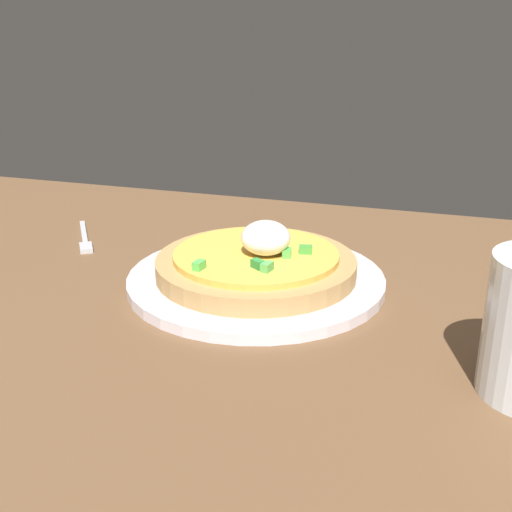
{
  "coord_description": "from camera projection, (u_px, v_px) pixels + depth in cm",
  "views": [
    {
      "loc": [
        -21.45,
        46.61,
        27.57
      ],
      "look_at": [
        -3.63,
        -9.82,
        5.22
      ],
      "focal_mm": 45.23,
      "sensor_mm": 36.0,
      "label": 1
    }
  ],
  "objects": [
    {
      "name": "dining_table",
      "position": [
        184.0,
        333.0,
        0.57
      ],
      "size": [
        110.68,
        81.03,
        2.13
      ],
      "primitive_type": "cube",
      "color": "brown",
      "rests_on": "ground"
    },
    {
      "name": "plate",
      "position": [
        256.0,
        280.0,
        0.64
      ],
      "size": [
        25.48,
        25.48,
        1.08
      ],
      "primitive_type": "cylinder",
      "color": "silver",
      "rests_on": "dining_table"
    },
    {
      "name": "pizza",
      "position": [
        257.0,
        262.0,
        0.63
      ],
      "size": [
        19.81,
        19.81,
        5.7
      ],
      "color": "#AD844D",
      "rests_on": "plate"
    },
    {
      "name": "fork",
      "position": [
        85.0,
        239.0,
        0.77
      ],
      "size": [
        7.14,
        9.84,
        0.5
      ],
      "rotation": [
        0.0,
        0.0,
        2.17
      ],
      "color": "#B7B7BC",
      "rests_on": "dining_table"
    }
  ]
}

